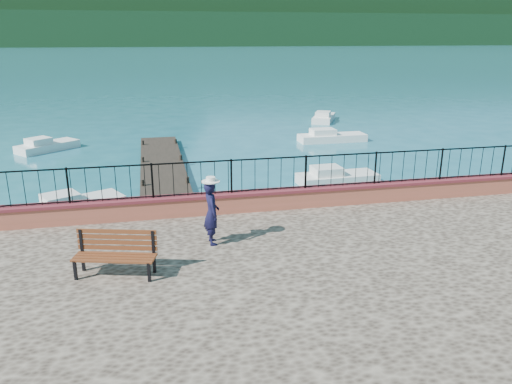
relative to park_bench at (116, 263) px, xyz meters
name	(u,v)px	position (x,y,z in m)	size (l,w,h in m)	color
ground	(272,313)	(3.37, -0.28, -1.49)	(2000.00, 2000.00, 0.00)	#19596B
parapet	(242,202)	(3.37, 3.42, 0.00)	(28.00, 0.46, 0.58)	#B15340
railing	(242,176)	(3.37, 3.42, 0.77)	(27.00, 0.05, 0.95)	black
dock	(163,175)	(1.37, 11.72, -1.34)	(2.00, 16.00, 0.30)	#2D231C
far_forest	(147,30)	(3.37, 299.72, 7.51)	(900.00, 60.00, 18.00)	black
foothills	(145,11)	(3.37, 359.72, 20.51)	(900.00, 120.00, 44.00)	black
companion_hill	(339,40)	(223.37, 559.72, -1.49)	(448.00, 384.00, 180.00)	#142D23
park_bench	(116,263)	(0.00, 0.00, 0.00)	(1.81, 1.00, 0.96)	black
person	(212,213)	(2.22, 1.27, 0.50)	(0.57, 0.38, 1.57)	black
hat	(211,179)	(2.22, 1.27, 1.34)	(0.44, 0.44, 0.12)	white
boat_0	(75,201)	(-1.88, 7.89, -1.09)	(3.32, 1.30, 0.80)	silver
boat_1	(338,174)	(8.63, 9.31, -1.09)	(3.40, 1.30, 0.80)	silver
boat_2	(332,135)	(11.57, 17.79, -1.09)	(4.02, 1.30, 0.80)	white
boat_3	(47,143)	(-4.66, 18.76, -1.09)	(3.26, 1.30, 0.80)	silver
boat_5	(324,116)	(13.57, 24.89, -1.09)	(3.50, 1.30, 0.80)	silver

